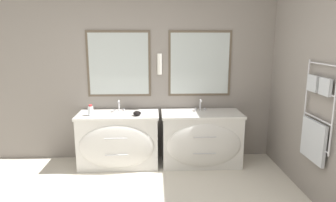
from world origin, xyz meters
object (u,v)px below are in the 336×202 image
Objects in this scene: vanity_left at (119,140)px; vanity_right at (201,139)px; amenity_bowl at (137,113)px; toiletry_bottle at (91,111)px.

vanity_left and vanity_right have the same top height.
vanity_right is at bearing 5.58° from amenity_bowl.
toiletry_bottle reaches higher than vanity_right.
amenity_bowl is at bearing -3.01° from toiletry_bottle.
amenity_bowl reaches higher than vanity_left.
vanity_left is 1.00× the size of vanity_right.
amenity_bowl is at bearing -174.42° from vanity_right.
toiletry_bottle is at bearing 176.99° from amenity_bowl.
toiletry_bottle is at bearing -171.24° from vanity_left.
vanity_left is 1.21m from vanity_right.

